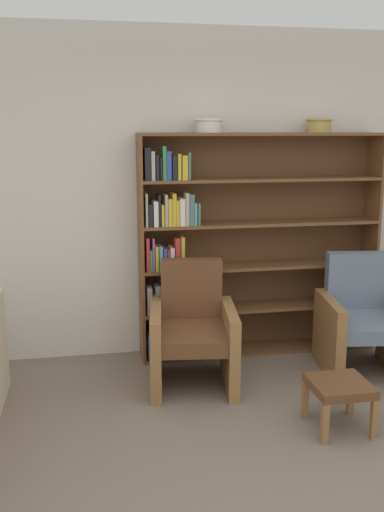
{
  "coord_description": "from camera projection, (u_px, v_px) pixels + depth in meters",
  "views": [
    {
      "loc": [
        -0.99,
        -2.32,
        1.92
      ],
      "look_at": [
        -0.19,
        1.98,
        0.95
      ],
      "focal_mm": 40.0,
      "sensor_mm": 36.0,
      "label": 1
    }
  ],
  "objects": [
    {
      "name": "footstool",
      "position": [
        340.0,
        390.0,
        3.7
      ],
      "size": [
        0.37,
        0.37,
        0.33
      ],
      "color": "olive",
      "rests_on": "ground"
    },
    {
      "name": "bowl_brass",
      "position": [
        319.0,
        125.0,
        4.75
      ],
      "size": [
        0.22,
        0.22,
        0.12
      ],
      "color": "tan",
      "rests_on": "bookshelf"
    },
    {
      "name": "wall_back",
      "position": [
        204.0,
        195.0,
        4.89
      ],
      "size": [
        12.0,
        0.06,
        2.75
      ],
      "color": "silver",
      "rests_on": "ground"
    },
    {
      "name": "armchair_leather",
      "position": [
        193.0,
        333.0,
        4.36
      ],
      "size": [
        0.73,
        0.76,
        0.93
      ],
      "rotation": [
        0.0,
        0.0,
        3.01
      ],
      "color": "olive",
      "rests_on": "ground"
    },
    {
      "name": "armchair_cushioned",
      "position": [
        361.0,
        322.0,
        4.61
      ],
      "size": [
        0.73,
        0.76,
        0.93
      ],
      "rotation": [
        0.0,
        0.0,
        3.0
      ],
      "color": "olive",
      "rests_on": "ground"
    },
    {
      "name": "bookshelf",
      "position": [
        236.0,
        249.0,
        4.87
      ],
      "size": [
        2.07,
        0.3,
        1.9
      ],
      "color": "brown",
      "rests_on": "ground"
    },
    {
      "name": "bowl_cream",
      "position": [
        208.0,
        125.0,
        4.58
      ],
      "size": [
        0.23,
        0.23,
        0.11
      ],
      "color": "silver",
      "rests_on": "bookshelf"
    }
  ]
}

